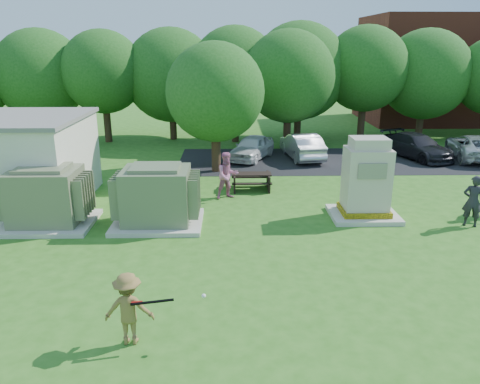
{
  "coord_description": "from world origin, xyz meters",
  "views": [
    {
      "loc": [
        -0.3,
        -10.52,
        5.91
      ],
      "look_at": [
        0.0,
        4.0,
        1.3
      ],
      "focal_mm": 35.0,
      "sensor_mm": 36.0,
      "label": 1
    }
  ],
  "objects_px": {
    "picnic_table": "(251,179)",
    "person_at_picnic": "(227,176)",
    "batter": "(129,309)",
    "car_dark": "(417,146)",
    "car_white": "(252,147)",
    "car_silver_a": "(302,146)",
    "car_silver_b": "(474,147)",
    "generator_cabinet": "(366,183)",
    "transformer_right": "(157,197)",
    "transformer_left": "(46,198)",
    "person_by_generator": "(473,201)"
  },
  "relations": [
    {
      "from": "picnic_table",
      "to": "person_at_picnic",
      "type": "xyz_separation_m",
      "value": [
        -1.01,
        -1.13,
        0.49
      ]
    },
    {
      "from": "batter",
      "to": "car_dark",
      "type": "relative_size",
      "value": 0.35
    },
    {
      "from": "picnic_table",
      "to": "car_dark",
      "type": "relative_size",
      "value": 0.38
    },
    {
      "from": "car_white",
      "to": "car_silver_a",
      "type": "height_order",
      "value": "car_silver_a"
    },
    {
      "from": "car_silver_b",
      "to": "generator_cabinet",
      "type": "bearing_deg",
      "value": 57.69
    },
    {
      "from": "picnic_table",
      "to": "car_silver_b",
      "type": "distance_m",
      "value": 13.29
    },
    {
      "from": "transformer_right",
      "to": "batter",
      "type": "height_order",
      "value": "transformer_right"
    },
    {
      "from": "person_at_picnic",
      "to": "car_silver_a",
      "type": "relative_size",
      "value": 0.45
    },
    {
      "from": "person_at_picnic",
      "to": "car_white",
      "type": "bearing_deg",
      "value": 57.5
    },
    {
      "from": "person_at_picnic",
      "to": "car_silver_a",
      "type": "bearing_deg",
      "value": 37.96
    },
    {
      "from": "transformer_right",
      "to": "car_dark",
      "type": "distance_m",
      "value": 15.79
    },
    {
      "from": "car_silver_a",
      "to": "car_dark",
      "type": "xyz_separation_m",
      "value": [
        6.23,
        -0.04,
        -0.04
      ]
    },
    {
      "from": "transformer_right",
      "to": "car_white",
      "type": "distance_m",
      "value": 10.18
    },
    {
      "from": "person_at_picnic",
      "to": "car_white",
      "type": "xyz_separation_m",
      "value": [
        1.27,
        6.69,
        -0.31
      ]
    },
    {
      "from": "transformer_left",
      "to": "transformer_right",
      "type": "relative_size",
      "value": 1.0
    },
    {
      "from": "transformer_right",
      "to": "car_white",
      "type": "height_order",
      "value": "transformer_right"
    },
    {
      "from": "car_white",
      "to": "car_dark",
      "type": "xyz_separation_m",
      "value": [
        8.92,
        0.06,
        0.01
      ]
    },
    {
      "from": "batter",
      "to": "transformer_right",
      "type": "bearing_deg",
      "value": -87.2
    },
    {
      "from": "transformer_left",
      "to": "batter",
      "type": "xyz_separation_m",
      "value": [
        4.11,
        -6.66,
        -0.19
      ]
    },
    {
      "from": "picnic_table",
      "to": "car_silver_a",
      "type": "bearing_deg",
      "value": 62.34
    },
    {
      "from": "person_by_generator",
      "to": "car_white",
      "type": "distance_m",
      "value": 12.08
    },
    {
      "from": "picnic_table",
      "to": "car_white",
      "type": "height_order",
      "value": "car_white"
    },
    {
      "from": "car_silver_a",
      "to": "car_silver_b",
      "type": "relative_size",
      "value": 0.9
    },
    {
      "from": "generator_cabinet",
      "to": "car_silver_b",
      "type": "relative_size",
      "value": 0.62
    },
    {
      "from": "picnic_table",
      "to": "car_dark",
      "type": "distance_m",
      "value": 10.77
    },
    {
      "from": "generator_cabinet",
      "to": "person_at_picnic",
      "type": "bearing_deg",
      "value": 155.23
    },
    {
      "from": "generator_cabinet",
      "to": "picnic_table",
      "type": "height_order",
      "value": "generator_cabinet"
    },
    {
      "from": "person_by_generator",
      "to": "car_white",
      "type": "relative_size",
      "value": 0.48
    },
    {
      "from": "picnic_table",
      "to": "car_dark",
      "type": "bearing_deg",
      "value": 31.41
    },
    {
      "from": "person_by_generator",
      "to": "car_silver_b",
      "type": "relative_size",
      "value": 0.38
    },
    {
      "from": "car_white",
      "to": "car_silver_a",
      "type": "distance_m",
      "value": 2.69
    },
    {
      "from": "person_at_picnic",
      "to": "car_dark",
      "type": "height_order",
      "value": "person_at_picnic"
    },
    {
      "from": "transformer_left",
      "to": "picnic_table",
      "type": "distance_m",
      "value": 8.12
    },
    {
      "from": "car_silver_a",
      "to": "car_dark",
      "type": "distance_m",
      "value": 6.23
    },
    {
      "from": "car_dark",
      "to": "car_silver_b",
      "type": "height_order",
      "value": "same"
    },
    {
      "from": "person_at_picnic",
      "to": "car_silver_a",
      "type": "height_order",
      "value": "person_at_picnic"
    },
    {
      "from": "person_by_generator",
      "to": "transformer_left",
      "type": "bearing_deg",
      "value": 18.55
    },
    {
      "from": "transformer_right",
      "to": "car_silver_b",
      "type": "xyz_separation_m",
      "value": [
        15.53,
        9.3,
        -0.33
      ]
    },
    {
      "from": "transformer_right",
      "to": "person_at_picnic",
      "type": "relative_size",
      "value": 1.6
    },
    {
      "from": "transformer_left",
      "to": "generator_cabinet",
      "type": "xyz_separation_m",
      "value": [
        10.94,
        0.56,
        0.29
      ]
    },
    {
      "from": "transformer_right",
      "to": "picnic_table",
      "type": "distance_m",
      "value": 5.22
    },
    {
      "from": "person_at_picnic",
      "to": "car_silver_b",
      "type": "distance_m",
      "value": 14.68
    },
    {
      "from": "batter",
      "to": "car_silver_b",
      "type": "relative_size",
      "value": 0.34
    },
    {
      "from": "transformer_right",
      "to": "car_silver_b",
      "type": "distance_m",
      "value": 18.11
    },
    {
      "from": "generator_cabinet",
      "to": "transformer_right",
      "type": "bearing_deg",
      "value": -175.54
    },
    {
      "from": "person_by_generator",
      "to": "person_at_picnic",
      "type": "height_order",
      "value": "person_at_picnic"
    },
    {
      "from": "car_dark",
      "to": "car_white",
      "type": "bearing_deg",
      "value": 159.11
    },
    {
      "from": "generator_cabinet",
      "to": "person_by_generator",
      "type": "relative_size",
      "value": 1.62
    },
    {
      "from": "person_by_generator",
      "to": "car_silver_a",
      "type": "bearing_deg",
      "value": -46.75
    },
    {
      "from": "person_by_generator",
      "to": "car_dark",
      "type": "bearing_deg",
      "value": -81.12
    }
  ]
}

